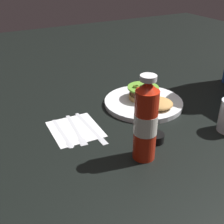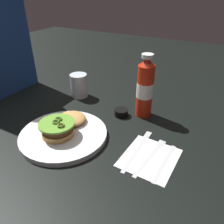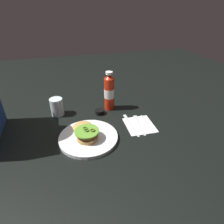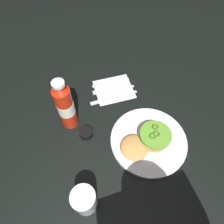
{
  "view_description": "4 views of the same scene",
  "coord_description": "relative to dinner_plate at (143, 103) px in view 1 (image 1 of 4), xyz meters",
  "views": [
    {
      "loc": [
        0.68,
        -0.5,
        0.48
      ],
      "look_at": [
        0.01,
        -0.13,
        0.07
      ],
      "focal_mm": 46.57,
      "sensor_mm": 36.0,
      "label": 1
    },
    {
      "loc": [
        -0.53,
        -0.36,
        0.44
      ],
      "look_at": [
        0.0,
        -0.07,
        0.08
      ],
      "focal_mm": 35.47,
      "sensor_mm": 36.0,
      "label": 2
    },
    {
      "loc": [
        -0.81,
        0.14,
        0.58
      ],
      "look_at": [
        0.03,
        -0.1,
        0.05
      ],
      "focal_mm": 30.13,
      "sensor_mm": 36.0,
      "label": 3
    },
    {
      "loc": [
        0.14,
        0.32,
        0.67
      ],
      "look_at": [
        0.02,
        -0.06,
        0.09
      ],
      "focal_mm": 31.41,
      "sensor_mm": 36.0,
      "label": 4
    }
  ],
  "objects": [
    {
      "name": "burger_sandwich",
      "position": [
        0.01,
        0.01,
        0.03
      ],
      "size": [
        0.19,
        0.12,
        0.05
      ],
      "color": "tan",
      "rests_on": "dinner_plate"
    },
    {
      "name": "ground_plane",
      "position": [
        0.09,
        -0.06,
        -0.01
      ],
      "size": [
        3.0,
        3.0,
        0.0
      ],
      "primitive_type": "plane",
      "color": "black"
    },
    {
      "name": "ketchup_bottle",
      "position": [
        0.26,
        -0.17,
        0.1
      ],
      "size": [
        0.06,
        0.06,
        0.23
      ],
      "color": "red",
      "rests_on": "ground_plane"
    },
    {
      "name": "spoon_utensil",
      "position": [
        0.07,
        -0.33,
        -0.0
      ],
      "size": [
        0.18,
        0.03,
        0.0
      ],
      "color": "silver",
      "rests_on": "napkin"
    },
    {
      "name": "condiment_cup",
      "position": [
        0.21,
        -0.1,
        0.0
      ],
      "size": [
        0.05,
        0.05,
        0.03
      ],
      "primitive_type": "cylinder",
      "color": "black",
      "rests_on": "ground_plane"
    },
    {
      "name": "dinner_plate",
      "position": [
        0.0,
        0.0,
        0.0
      ],
      "size": [
        0.28,
        0.28,
        0.02
      ],
      "primitive_type": "cylinder",
      "color": "white",
      "rests_on": "ground_plane"
    },
    {
      "name": "fork_utensil",
      "position": [
        0.06,
        -0.29,
        -0.0
      ],
      "size": [
        0.19,
        0.04,
        0.0
      ],
      "color": "silver",
      "rests_on": "napkin"
    },
    {
      "name": "butter_knife",
      "position": [
        0.07,
        -0.24,
        -0.0
      ],
      "size": [
        0.21,
        0.02,
        0.0
      ],
      "color": "silver",
      "rests_on": "napkin"
    },
    {
      "name": "napkin",
      "position": [
        0.04,
        -0.28,
        -0.01
      ],
      "size": [
        0.17,
        0.15,
        0.0
      ],
      "primitive_type": "cube",
      "rotation": [
        0.0,
        0.0,
        -0.04
      ],
      "color": "white",
      "rests_on": "ground_plane"
    }
  ]
}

